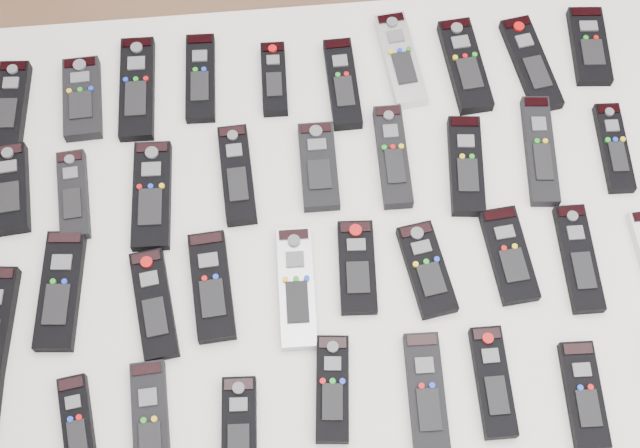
{
  "coord_description": "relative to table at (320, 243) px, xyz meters",
  "views": [
    {
      "loc": [
        -0.2,
        -0.55,
        2.08
      ],
      "look_at": [
        -0.15,
        0.03,
        0.8
      ],
      "focal_mm": 50.0,
      "sensor_mm": 36.0,
      "label": 1
    }
  ],
  "objects": [
    {
      "name": "remote_30",
      "position": [
        -0.38,
        -0.28,
        0.07
      ],
      "size": [
        0.06,
        0.15,
        0.02
      ],
      "primitive_type": "cube",
      "rotation": [
        0.0,
        0.0,
        0.14
      ],
      "color": "black",
      "rests_on": "table"
    },
    {
      "name": "remote_25",
      "position": [
        0.16,
        -0.09,
        0.07
      ],
      "size": [
        0.08,
        0.16,
        0.02
      ],
      "primitive_type": "cube",
      "rotation": [
        0.0,
        0.0,
        0.15
      ],
      "color": "black",
      "rests_on": "table"
    },
    {
      "name": "remote_9",
      "position": [
        0.5,
        0.3,
        0.07
      ],
      "size": [
        0.07,
        0.16,
        0.02
      ],
      "primitive_type": "cube",
      "rotation": [
        0.0,
        0.0,
        -0.08
      ],
      "color": "black",
      "rests_on": "table"
    },
    {
      "name": "remote_8",
      "position": [
        0.39,
        0.27,
        0.07
      ],
      "size": [
        0.08,
        0.19,
        0.02
      ],
      "primitive_type": "cube",
      "rotation": [
        0.0,
        0.0,
        0.15
      ],
      "color": "black",
      "rests_on": "table"
    },
    {
      "name": "table",
      "position": [
        0.0,
        0.0,
        0.0
      ],
      "size": [
        1.25,
        0.88,
        0.78
      ],
      "color": "white",
      "rests_on": "ground"
    },
    {
      "name": "remote_18",
      "position": [
        0.5,
        0.1,
        0.07
      ],
      "size": [
        0.05,
        0.16,
        0.02
      ],
      "primitive_type": "cube",
      "rotation": [
        0.0,
        0.0,
        -0.05
      ],
      "color": "black",
      "rests_on": "table"
    },
    {
      "name": "remote_36",
      "position": [
        0.36,
        -0.3,
        0.07
      ],
      "size": [
        0.06,
        0.16,
        0.02
      ],
      "primitive_type": "cube",
      "rotation": [
        0.0,
        0.0,
        -0.04
      ],
      "color": "black",
      "rests_on": "table"
    },
    {
      "name": "remote_2",
      "position": [
        -0.29,
        0.29,
        0.07
      ],
      "size": [
        0.06,
        0.2,
        0.02
      ],
      "primitive_type": "cube",
      "rotation": [
        0.0,
        0.0,
        -0.02
      ],
      "color": "black",
      "rests_on": "table"
    },
    {
      "name": "remote_33",
      "position": [
        -0.01,
        -0.26,
        0.07
      ],
      "size": [
        0.06,
        0.16,
        0.02
      ],
      "primitive_type": "cube",
      "rotation": [
        0.0,
        0.0,
        -0.1
      ],
      "color": "black",
      "rests_on": "table"
    },
    {
      "name": "remote_16",
      "position": [
        0.25,
        0.09,
        0.07
      ],
      "size": [
        0.07,
        0.18,
        0.02
      ],
      "primitive_type": "cube",
      "rotation": [
        0.0,
        0.0,
        -0.1
      ],
      "color": "black",
      "rests_on": "table"
    },
    {
      "name": "remote_11",
      "position": [
        -0.39,
        0.09,
        0.07
      ],
      "size": [
        0.06,
        0.16,
        0.02
      ],
      "primitive_type": "cube",
      "rotation": [
        0.0,
        0.0,
        0.07
      ],
      "color": "black",
      "rests_on": "table"
    },
    {
      "name": "remote_13",
      "position": [
        -0.13,
        0.1,
        0.07
      ],
      "size": [
        0.06,
        0.18,
        0.02
      ],
      "primitive_type": "cube",
      "rotation": [
        0.0,
        0.0,
        0.04
      ],
      "color": "black",
      "rests_on": "table"
    },
    {
      "name": "remote_34",
      "position": [
        0.13,
        -0.28,
        0.07
      ],
      "size": [
        0.06,
        0.18,
        0.02
      ],
      "primitive_type": "cube",
      "rotation": [
        0.0,
        0.0,
        -0.04
      ],
      "color": "black",
      "rests_on": "table"
    },
    {
      "name": "remote_21",
      "position": [
        -0.26,
        -0.11,
        0.07
      ],
      "size": [
        0.07,
        0.18,
        0.02
      ],
      "primitive_type": "cube",
      "rotation": [
        0.0,
        0.0,
        0.13
      ],
      "color": "black",
      "rests_on": "table"
    },
    {
      "name": "remote_20",
      "position": [
        -0.41,
        -0.07,
        0.07
      ],
      "size": [
        0.08,
        0.19,
        0.02
      ],
      "primitive_type": "cube",
      "rotation": [
        0.0,
        0.0,
        -0.09
      ],
      "color": "black",
      "rests_on": "table"
    },
    {
      "name": "remote_6",
      "position": [
        0.17,
        0.3,
        0.07
      ],
      "size": [
        0.07,
        0.19,
        0.02
      ],
      "primitive_type": "cube",
      "rotation": [
        0.0,
        0.0,
        0.1
      ],
      "color": "#B7B7BC",
      "rests_on": "table"
    },
    {
      "name": "remote_5",
      "position": [
        0.06,
        0.26,
        0.07
      ],
      "size": [
        0.05,
        0.17,
        0.02
      ],
      "primitive_type": "cube",
      "rotation": [
        0.0,
        0.0,
        0.02
      ],
      "color": "black",
      "rests_on": "table"
    },
    {
      "name": "remote_23",
      "position": [
        -0.05,
        -0.1,
        0.07
      ],
      "size": [
        0.06,
        0.19,
        0.02
      ],
      "primitive_type": "cube",
      "rotation": [
        0.0,
        0.0,
        -0.03
      ],
      "color": "#B7B7BC",
      "rests_on": "table"
    },
    {
      "name": "remote_1",
      "position": [
        -0.38,
        0.27,
        0.07
      ],
      "size": [
        0.07,
        0.16,
        0.02
      ],
      "primitive_type": "cube",
      "rotation": [
        0.0,
        0.0,
        0.04
      ],
      "color": "black",
      "rests_on": "table"
    },
    {
      "name": "remote_3",
      "position": [
        -0.18,
        0.3,
        0.07
      ],
      "size": [
        0.05,
        0.17,
        0.02
      ],
      "primitive_type": "cube",
      "rotation": [
        0.0,
        0.0,
        -0.04
      ],
      "color": "black",
      "rests_on": "table"
    },
    {
      "name": "remote_26",
      "position": [
        0.29,
        -0.08,
        0.07
      ],
      "size": [
        0.07,
        0.16,
        0.02
      ],
      "primitive_type": "cube",
      "rotation": [
        0.0,
        0.0,
        0.08
      ],
      "color": "black",
      "rests_on": "table"
    },
    {
      "name": "remote_24",
      "position": [
        0.05,
        -0.07,
        0.07
      ],
      "size": [
        0.06,
        0.15,
        0.02
      ],
      "primitive_type": "cube",
      "rotation": [
        0.0,
        0.0,
        -0.06
      ],
      "color": "black",
      "rests_on": "table"
    },
    {
      "name": "remote_35",
      "position": [
        0.23,
        -0.27,
        0.07
      ],
      "size": [
        0.05,
        0.16,
        0.02
      ],
      "primitive_type": "cube",
      "rotation": [
        0.0,
        0.0,
        -0.01
      ],
      "color": "black",
      "rests_on": "table"
    },
    {
      "name": "remote_32",
      "position": [
        -0.14,
        -0.31,
        0.07
      ],
      "size": [
        0.06,
        0.15,
        0.02
      ],
      "primitive_type": "cube",
      "rotation": [
        0.0,
        0.0,
        -0.05
      ],
      "color": "black",
      "rests_on": "table"
    },
    {
      "name": "remote_7",
      "position": [
        0.28,
        0.28,
        0.07
      ],
      "size": [
        0.07,
        0.19,
        0.02
      ],
      "primitive_type": "cube",
      "rotation": [
        0.0,
        0.0,
        0.08
      ],
      "color": "black",
      "rests_on": "table"
    },
    {
      "name": "remote_17",
      "position": [
        0.37,
        0.1,
        0.07
      ],
      "size": [
        0.06,
        0.2,
        0.02
      ],
      "primitive_type": "cube",
      "rotation": [
        0.0,
        0.0,
        -0.09
      ],
      "color": "black",
      "rests_on": "table"
    },
    {
      "name": "remote_27",
      "position": [
        0.4,
        -0.09,
        0.07
      ],
      "size": [
        0.05,
        0.18,
        0.02
      ],
      "primitive_type": "cube",
      "rotation": [
        0.0,
        0.0,
        -0.01
      ],
      "color": "black",
      "rests_on": "table"
    },
    {
      "name": "ground",
      "position": [
        0.15,
        -0.03,
        -0.72
      ],
      "size": [
        4.0,
        4.0,
        0.0
      ],
      "primitive_type": "plane",
      "color": "#8C6147",
      "rests_on": "ground"
    },
    {
      "name": "remote_22",
      "position": [
        -0.18,
        -0.09,
        0.07
      ],
      "size": [
        0.07,
        0.18,
        0.02
      ],
      "primitive_type": "cube",
      "rotation": [
        0.0,
        0.0,
        0.06
      ],
      "color": "black",
      "rests_on": "table"
    },
    {
      "name": "remote_14",
      "position": [
        0.01,
        0.11,
        0.07
      ],
      "size": [
        0.06,
        0.15,
        0.02
      ],
      "primitive_type": "cube",
      "rotation": [
        0.0,
        0.0,
        -0.01
      ],
      "color": "black",
      "rests_on": "table"
    },
    {
      "name": "remote_10",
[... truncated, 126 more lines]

